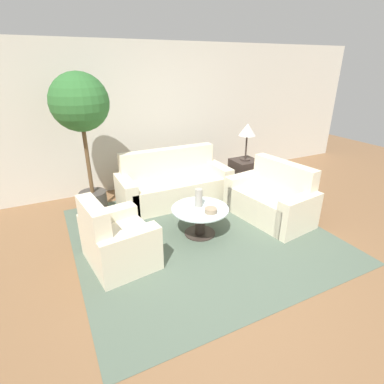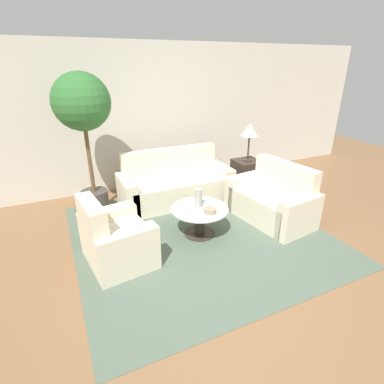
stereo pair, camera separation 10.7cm
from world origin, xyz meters
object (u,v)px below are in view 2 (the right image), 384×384
loveseat (273,201)px  bowl (210,211)px  sofa_main (175,185)px  armchair (114,242)px  coffee_table (200,217)px  potted_plant (83,114)px  table_lamp (250,131)px  vase (198,198)px

loveseat → bowl: 1.19m
sofa_main → armchair: bearing=-134.4°
coffee_table → potted_plant: 2.23m
loveseat → table_lamp: bearing=159.6°
coffee_table → bowl: bearing=-68.9°
table_lamp → bowl: (-1.42, -1.21, -0.70)m
loveseat → sofa_main: bearing=-145.7°
armchair → potted_plant: bearing=-7.7°
sofa_main → armchair: sofa_main is taller
armchair → sofa_main: bearing=-52.2°
sofa_main → table_lamp: table_lamp is taller
table_lamp → armchair: bearing=-156.3°
armchair → potted_plant: 1.97m
bowl → potted_plant: bearing=130.1°
coffee_table → bowl: 0.26m
sofa_main → vase: (-0.10, -1.14, 0.25)m
armchair → bowl: bearing=-99.2°
sofa_main → potted_plant: 1.85m
potted_plant → loveseat: bearing=-29.4°
coffee_table → loveseat: bearing=-1.8°
loveseat → vase: 1.26m
sofa_main → armchair: (-1.33, -1.35, -0.00)m
bowl → table_lamp: bearing=40.6°
coffee_table → table_lamp: (1.48, 1.04, 0.87)m
sofa_main → potted_plant: size_ratio=0.88×
loveseat → coffee_table: loveseat is taller
coffee_table → table_lamp: size_ratio=1.19×
table_lamp → vase: bearing=-146.6°
armchair → coffee_table: (1.21, 0.14, -0.02)m
armchair → loveseat: bearing=-95.3°
coffee_table → vase: 0.28m
table_lamp → potted_plant: potted_plant is taller
armchair → loveseat: size_ratio=0.68×
loveseat → bowl: size_ratio=8.36×
sofa_main → vase: bearing=-95.2°
loveseat → coffee_table: 1.24m
table_lamp → vase: 1.86m
armchair → loveseat: (2.45, 0.10, 0.00)m
loveseat → potted_plant: bearing=-127.1°
armchair → bowl: 1.29m
sofa_main → loveseat: (1.12, -1.25, -0.00)m
loveseat → table_lamp: size_ratio=2.07×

